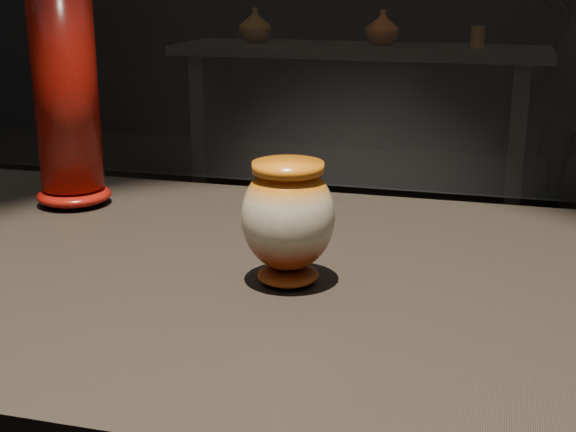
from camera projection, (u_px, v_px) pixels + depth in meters
name	position (u px, v px, depth m)	size (l,w,h in m)	color
main_vase	(288.00, 218.00, 0.97)	(0.14, 0.14, 0.15)	maroon
tall_vase	(66.00, 92.00, 1.28)	(0.15, 0.15, 0.39)	#B40F0C
back_shelf	(358.00, 95.00, 4.38)	(2.00, 0.60, 0.90)	black
back_vase_left	(255.00, 25.00, 4.47)	(0.18, 0.18, 0.19)	brown
back_vase_mid	(382.00, 28.00, 4.28)	(0.18, 0.18, 0.19)	maroon
back_vase_right	(478.00, 37.00, 4.13)	(0.07, 0.07, 0.11)	brown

